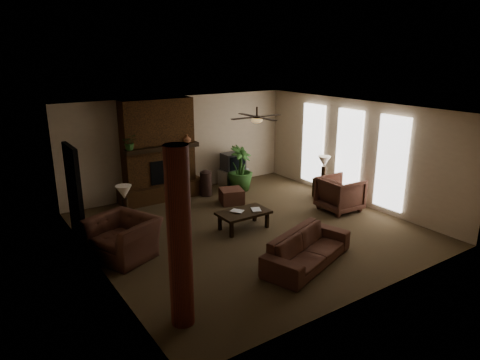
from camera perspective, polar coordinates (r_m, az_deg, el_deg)
room_shell at (r=9.74m, az=1.32°, el=1.13°), size 7.00×7.00×7.00m
fireplace at (r=12.16m, az=-10.64°, el=2.82°), size 2.40×0.70×2.80m
windows at (r=12.15m, az=14.19°, el=3.53°), size 0.08×3.65×2.35m
log_column at (r=6.37m, az=-8.01°, el=-7.74°), size 0.36×0.36×2.80m
doorway at (r=10.10m, az=-21.10°, el=-1.52°), size 0.10×1.00×2.10m
ceiling_fan at (r=9.97m, az=2.25°, el=8.13°), size 1.35×1.35×0.37m
sofa at (r=8.56m, az=8.95°, el=-8.34°), size 2.25×1.29×0.84m
armchair_left at (r=9.00m, az=-15.34°, el=-6.56°), size 1.25×1.48×1.10m
armchair_right at (r=11.48m, az=13.17°, el=-1.61°), size 0.94×1.00×0.99m
coffee_table at (r=10.06m, az=0.48°, el=-4.51°), size 1.20×0.70×0.43m
ottoman at (r=11.81m, az=-1.13°, el=-2.14°), size 0.76×0.76×0.40m
tv_stand at (r=13.43m, az=-0.88°, el=0.43°), size 0.89×0.56×0.50m
tv at (r=13.23m, az=-0.90°, el=2.47°), size 0.65×0.54×0.52m
floor_vase at (r=12.40m, az=-4.54°, el=-0.13°), size 0.34×0.34×0.77m
floor_plant at (r=12.88m, az=0.03°, el=0.29°), size 1.22×1.52×0.75m
side_table_left at (r=10.05m, az=-14.67°, el=-5.71°), size 0.62×0.62×0.55m
lamp_left at (r=9.78m, az=-15.12°, el=-1.84°), size 0.45×0.45×0.65m
side_table_right at (r=12.49m, az=11.17°, el=-1.03°), size 0.53×0.53×0.55m
lamp_right at (r=12.30m, az=11.11°, el=2.22°), size 0.42×0.42×0.65m
mantel_plant at (r=11.47m, az=-14.40°, el=4.66°), size 0.49×0.51×0.33m
mantel_vase at (r=12.14m, az=-7.03°, el=5.45°), size 0.24×0.25×0.22m
book_a at (r=9.89m, az=-0.65°, el=-3.64°), size 0.20×0.14×0.29m
book_b at (r=10.07m, az=1.55°, el=-3.27°), size 0.20×0.11×0.29m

